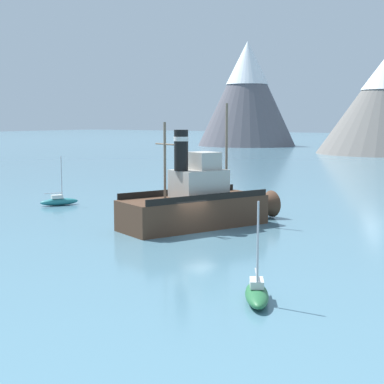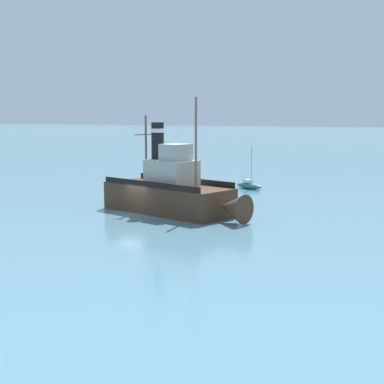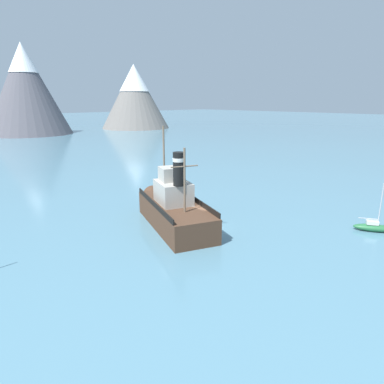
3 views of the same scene
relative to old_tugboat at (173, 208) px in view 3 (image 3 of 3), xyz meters
name	(u,v)px [view 3 (image 3 of 3)]	position (x,y,z in m)	size (l,w,h in m)	color
ground_plane	(205,228)	(1.66, -2.94, -1.83)	(600.00, 600.00, 0.00)	teal
old_tugboat	(173,208)	(0.00, 0.00, 0.00)	(8.36, 14.66, 9.90)	#4C3323
sailboat_green	(374,227)	(13.20, -14.90, -1.40)	(2.91, 3.82, 4.90)	#286B3D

